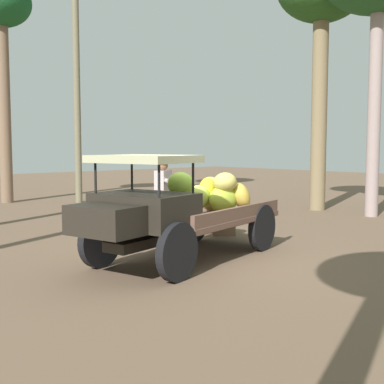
# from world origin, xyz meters

# --- Properties ---
(ground_plane) EXTENTS (60.00, 60.00, 0.00)m
(ground_plane) POSITION_xyz_m (0.00, 0.00, 0.00)
(ground_plane) COLOR brown
(truck) EXTENTS (4.65, 2.60, 1.89)m
(truck) POSITION_xyz_m (0.33, -0.12, 0.92)
(truck) COLOR black
(truck) RESTS_ON ground
(farmer) EXTENTS (0.56, 0.53, 1.78)m
(farmer) POSITION_xyz_m (-1.02, -2.18, 1.02)
(farmer) COLOR #56576C
(farmer) RESTS_ON ground
(wooden_crate) EXTENTS (0.71, 0.70, 0.43)m
(wooden_crate) POSITION_xyz_m (-2.28, -1.60, 0.22)
(wooden_crate) COLOR olive
(wooden_crate) RESTS_ON ground
(forest_tree_2) EXTENTS (2.09, 2.09, 7.87)m
(forest_tree_2) POSITION_xyz_m (-1.23, -11.50, 6.51)
(forest_tree_2) COLOR brown
(forest_tree_2) RESTS_ON ground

